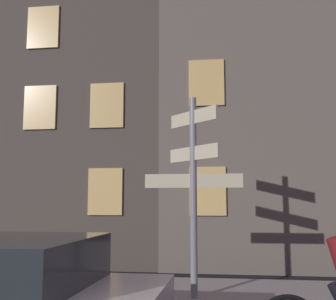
% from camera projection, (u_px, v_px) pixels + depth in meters
% --- Properties ---
extents(sidewalk_kerb, '(40.00, 2.69, 0.14)m').
position_uv_depth(sidewalk_kerb, '(188.00, 295.00, 7.46)').
color(sidewalk_kerb, '#9E9991').
rests_on(sidewalk_kerb, ground_plane).
extents(signpost, '(1.69, 0.91, 3.42)m').
position_uv_depth(signpost, '(193.00, 179.00, 7.17)').
color(signpost, gray).
rests_on(signpost, sidewalk_kerb).
extents(building_left_block, '(9.29, 9.62, 16.60)m').
position_uv_depth(building_left_block, '(97.00, 35.00, 16.45)').
color(building_left_block, '#4C443D').
rests_on(building_left_block, ground_plane).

